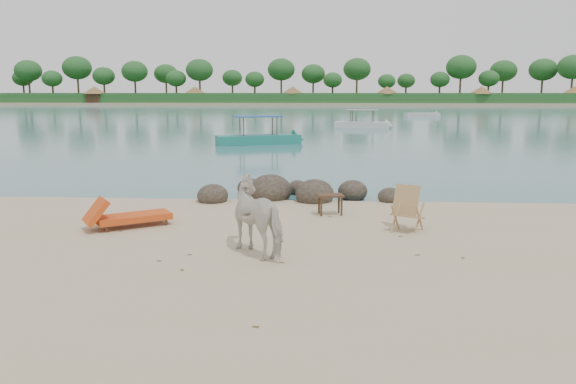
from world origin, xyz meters
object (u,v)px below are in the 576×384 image
side_table (330,206)px  boulders (290,193)px  lounge_chair (133,214)px  boat_near (258,121)px  deck_chair (408,211)px  cow (262,217)px

side_table → boulders: bearing=106.0°
boulders → lounge_chair: boulders is taller
lounge_chair → boat_near: 23.13m
side_table → lounge_chair: lounge_chair is taller
side_table → boat_near: size_ratio=0.11×
lounge_chair → deck_chair: 6.70m
cow → boat_near: bearing=-124.4°
boat_near → deck_chair: bearing=-94.7°
boulders → cow: cow is taller
boulders → boat_near: boat_near is taller
cow → side_table: (1.43, 3.75, -0.51)m
deck_chair → boat_near: size_ratio=0.17×
boulders → deck_chair: 5.11m
lounge_chair → side_table: bearing=-15.2°
deck_chair → boat_near: (-6.35, 23.14, 0.96)m
boulders → boat_near: size_ratio=1.02×
cow → boulders: bearing=-133.2°
side_table → lounge_chair: bearing=-172.7°
boulders → boat_near: (-3.29, 19.07, 1.30)m
boulders → lounge_chair: (-3.63, -4.03, 0.14)m
lounge_chair → deck_chair: (6.70, -0.04, 0.20)m
boat_near → cow: bearing=-103.1°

